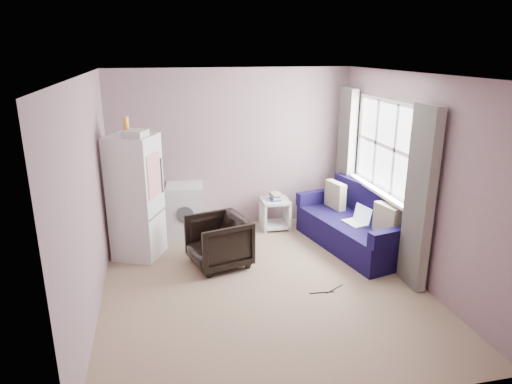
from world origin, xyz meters
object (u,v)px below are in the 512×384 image
armchair (218,239)px  fridge (136,197)px  washing_machine (186,208)px  sofa (358,226)px  side_table (275,212)px

armchair → fridge: 1.26m
fridge → washing_machine: 1.07m
armchair → sofa: sofa is taller
fridge → side_table: fridge is taller
armchair → sofa: 2.07m
washing_machine → sofa: bearing=-18.1°
washing_machine → side_table: size_ratio=1.33×
fridge → armchair: bearing=-4.1°
sofa → side_table: bearing=124.2°
fridge → washing_machine: bearing=67.9°
fridge → washing_machine: fridge is taller
fridge → sofa: 3.16m
armchair → side_table: armchair is taller
armchair → sofa: (2.06, 0.17, -0.05)m
fridge → sofa: (3.09, -0.36, -0.55)m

